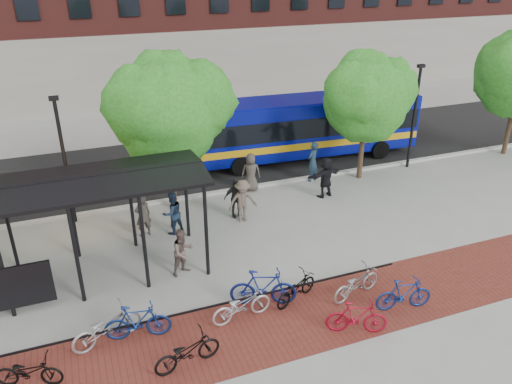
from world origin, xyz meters
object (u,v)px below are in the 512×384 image
object	(u,v)px
pedestrian_6	(251,172)
pedestrian_4	(236,198)
tree_c	(368,94)
bike_4	(187,352)
pedestrian_2	(172,213)
pedestrian_7	(313,162)
bus	(305,124)
pedestrian_8	(183,252)
bike_8	(296,288)
pedestrian_3	(243,201)
bike_7	(263,288)
bike_9	(357,317)
bike_10	(356,283)
lamp_post_right	(414,114)
bike_6	(242,305)
pedestrian_5	(326,177)
tree_b	(169,105)
bike_0	(29,371)
pedestrian_1	(143,216)
bike_11	(404,294)
bike_3	(138,322)
bus_shelter	(28,202)
bike_2	(107,327)
lamp_post_left	(64,158)

from	to	relation	value
pedestrian_6	pedestrian_4	bearing A→B (deg)	72.00
tree_c	bike_4	world-z (taller)	tree_c
pedestrian_2	pedestrian_7	xyz separation A→B (m)	(7.20, 2.52, 0.10)
bus	pedestrian_8	distance (m)	11.69
bike_8	pedestrian_8	bearing A→B (deg)	22.27
pedestrian_3	bike_7	bearing A→B (deg)	-100.37
pedestrian_3	bike_9	bearing A→B (deg)	-81.26
bike_4	bike_10	bearing A→B (deg)	-90.02
tree_c	pedestrian_8	distance (m)	11.42
lamp_post_right	bus	xyz separation A→B (m)	(-4.37, 3.01, -0.91)
pedestrian_6	pedestrian_8	world-z (taller)	pedestrian_6
pedestrian_3	pedestrian_7	bearing A→B (deg)	32.90
bus	bike_4	xyz separation A→B (m)	(-9.27, -12.27, -1.36)
bike_6	pedestrian_5	size ratio (longest dim) A/B	1.01
tree_b	pedestrian_2	size ratio (longest dim) A/B	3.77
bike_6	bike_0	bearing A→B (deg)	87.80
pedestrian_5	pedestrian_7	size ratio (longest dim) A/B	0.96
bike_9	pedestrian_2	size ratio (longest dim) A/B	1.01
pedestrian_8	bus	bearing A→B (deg)	20.41
pedestrian_5	pedestrian_8	world-z (taller)	pedestrian_5
pedestrian_1	bus	bearing A→B (deg)	-164.09
bike_11	pedestrian_6	xyz separation A→B (m)	(-1.37, 9.50, 0.35)
pedestrian_1	pedestrian_2	size ratio (longest dim) A/B	0.99
bike_3	pedestrian_8	world-z (taller)	pedestrian_8
pedestrian_6	pedestrian_7	bearing A→B (deg)	-163.55
bus_shelter	pedestrian_7	size ratio (longest dim) A/B	5.51
pedestrian_1	pedestrian_2	world-z (taller)	pedestrian_2
tree_b	bike_3	xyz separation A→B (m)	(-2.76, -7.48, -3.91)
bus	pedestrian_6	distance (m)	4.98
bike_4	bike_0	bearing A→B (deg)	68.37
pedestrian_2	pedestrian_3	size ratio (longest dim) A/B	0.96
tree_b	bike_10	size ratio (longest dim) A/B	3.47
lamp_post_right	bike_7	world-z (taller)	lamp_post_right
bike_2	pedestrian_8	distance (m)	3.73
pedestrian_2	bike_2	bearing A→B (deg)	41.72
bike_6	bike_7	xyz separation A→B (m)	(0.84, 0.41, 0.12)
bike_9	pedestrian_1	bearing A→B (deg)	55.09
bike_10	pedestrian_4	world-z (taller)	pedestrian_4
bike_2	bike_6	size ratio (longest dim) A/B	1.07
bus_shelter	bike_9	size ratio (longest dim) A/B	6.11
lamp_post_right	pedestrian_8	distance (m)	13.86
bike_4	pedestrian_5	distance (m)	11.23
bike_7	pedestrian_6	xyz separation A→B (m)	(2.50, 7.80, 0.27)
tree_b	lamp_post_right	size ratio (longest dim) A/B	1.26
bike_8	pedestrian_6	world-z (taller)	pedestrian_6
lamp_post_right	bike_2	bearing A→B (deg)	-153.84
bike_8	pedestrian_8	world-z (taller)	pedestrian_8
bus_shelter	lamp_post_left	size ratio (longest dim) A/B	2.07
bus_shelter	tree_c	xyz separation A→B (m)	(14.22, 3.83, 1.06)
pedestrian_4	pedestrian_6	size ratio (longest dim) A/B	0.95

